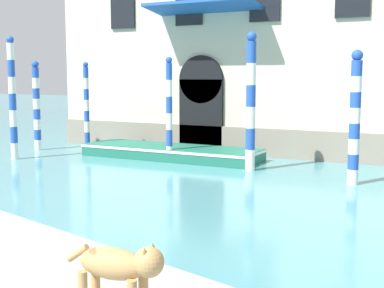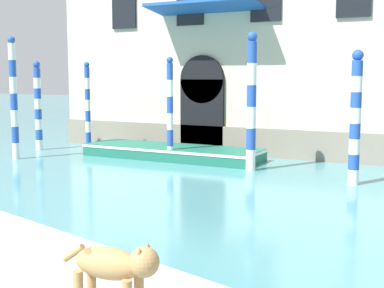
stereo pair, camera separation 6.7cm
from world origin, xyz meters
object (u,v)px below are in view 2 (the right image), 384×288
(mooring_pole_1, at_px, (38,105))
(mooring_pole_2, at_px, (88,108))
(mooring_pole_0, at_px, (355,117))
(mooring_pole_3, at_px, (251,101))
(mooring_pole_4, at_px, (14,98))
(boat_moored_near_palazzo, at_px, (172,152))
(mooring_pole_5, at_px, (170,110))
(dog_on_deck, at_px, (115,266))

(mooring_pole_1, distance_m, mooring_pole_2, 2.23)
(mooring_pole_0, xyz_separation_m, mooring_pole_3, (-3.06, 0.69, 0.30))
(mooring_pole_3, relative_size, mooring_pole_4, 0.99)
(boat_moored_near_palazzo, relative_size, mooring_pole_1, 1.86)
(mooring_pole_4, bearing_deg, mooring_pole_0, 4.82)
(mooring_pole_0, bearing_deg, mooring_pole_2, 172.53)
(boat_moored_near_palazzo, bearing_deg, mooring_pole_5, -63.18)
(mooring_pole_3, xyz_separation_m, mooring_pole_4, (-7.72, -1.60, 0.01))
(mooring_pole_2, relative_size, mooring_pole_3, 0.81)
(mooring_pole_0, relative_size, mooring_pole_1, 1.03)
(mooring_pole_1, relative_size, mooring_pole_2, 1.02)
(mooring_pole_4, relative_size, mooring_pole_5, 1.21)
(boat_moored_near_palazzo, bearing_deg, mooring_pole_3, -16.65)
(dog_on_deck, xyz_separation_m, mooring_pole_0, (0.17, 9.96, 0.66))
(mooring_pole_4, height_order, mooring_pole_5, mooring_pole_4)
(mooring_pole_0, bearing_deg, mooring_pole_5, 171.42)
(dog_on_deck, bearing_deg, mooring_pole_2, 126.30)
(mooring_pole_0, height_order, mooring_pole_2, mooring_pole_0)
(boat_moored_near_palazzo, distance_m, mooring_pole_3, 3.82)
(mooring_pole_3, bearing_deg, mooring_pole_5, 175.98)
(mooring_pole_0, bearing_deg, mooring_pole_1, 174.51)
(boat_moored_near_palazzo, distance_m, mooring_pole_1, 5.63)
(mooring_pole_1, bearing_deg, mooring_pole_2, 2.99)
(boat_moored_near_palazzo, xyz_separation_m, mooring_pole_1, (-5.41, -0.53, 1.46))
(boat_moored_near_palazzo, height_order, mooring_pole_1, mooring_pole_1)
(boat_moored_near_palazzo, relative_size, mooring_pole_0, 1.81)
(mooring_pole_2, distance_m, mooring_pole_4, 2.56)
(mooring_pole_2, relative_size, mooring_pole_5, 0.97)
(mooring_pole_1, distance_m, mooring_pole_5, 5.80)
(dog_on_deck, relative_size, mooring_pole_3, 0.25)
(boat_moored_near_palazzo, height_order, mooring_pole_3, mooring_pole_3)
(mooring_pole_1, xyz_separation_m, mooring_pole_3, (8.63, -0.43, 0.35))
(mooring_pole_0, distance_m, mooring_pole_3, 3.16)
(dog_on_deck, height_order, mooring_pole_4, mooring_pole_4)
(dog_on_deck, relative_size, boat_moored_near_palazzo, 0.16)
(dog_on_deck, xyz_separation_m, mooring_pole_3, (-2.90, 10.65, 0.97))
(mooring_pole_4, bearing_deg, mooring_pole_1, 114.03)
(dog_on_deck, bearing_deg, mooring_pole_5, 114.44)
(mooring_pole_1, distance_m, mooring_pole_4, 2.26)
(mooring_pole_2, height_order, mooring_pole_5, mooring_pole_5)
(dog_on_deck, bearing_deg, boat_moored_near_palazzo, 114.37)
(mooring_pole_5, bearing_deg, mooring_pole_4, -159.80)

